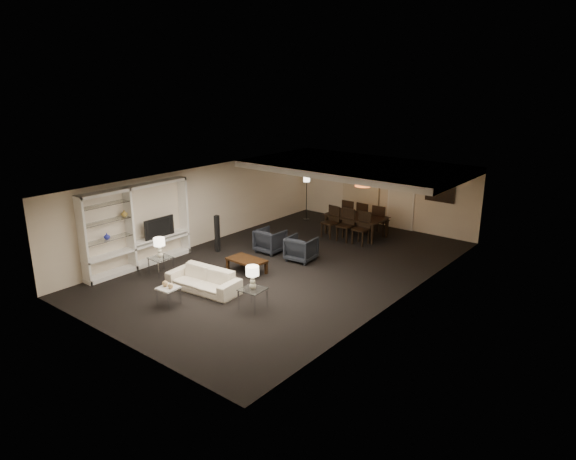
% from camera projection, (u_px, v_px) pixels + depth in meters
% --- Properties ---
extents(floor, '(11.00, 11.00, 0.00)m').
position_uv_depth(floor, '(288.00, 267.00, 14.63)').
color(floor, black).
rests_on(floor, ground).
extents(ceiling, '(7.00, 11.00, 0.02)m').
position_uv_depth(ceiling, '(288.00, 181.00, 13.91)').
color(ceiling, silver).
rests_on(ceiling, ground).
extents(wall_back, '(7.00, 0.02, 2.50)m').
position_uv_depth(wall_back, '(384.00, 191.00, 18.37)').
color(wall_back, beige).
rests_on(wall_back, ground).
extents(wall_front, '(7.00, 0.02, 2.50)m').
position_uv_depth(wall_front, '(115.00, 286.00, 10.16)').
color(wall_front, beige).
rests_on(wall_front, ground).
extents(wall_left, '(0.02, 11.00, 2.50)m').
position_uv_depth(wall_left, '(203.00, 206.00, 16.36)').
color(wall_left, beige).
rests_on(wall_left, ground).
extents(wall_right, '(0.02, 11.00, 2.50)m').
position_uv_depth(wall_right, '(403.00, 251.00, 12.17)').
color(wall_right, beige).
rests_on(wall_right, ground).
extents(ceiling_soffit, '(7.00, 4.00, 0.20)m').
position_uv_depth(ceiling_soffit, '(356.00, 167.00, 16.55)').
color(ceiling_soffit, silver).
rests_on(ceiling_soffit, ceiling).
extents(curtains, '(1.50, 0.12, 2.40)m').
position_uv_depth(curtains, '(361.00, 190.00, 18.87)').
color(curtains, beige).
rests_on(curtains, wall_back).
extents(door, '(0.90, 0.05, 2.10)m').
position_uv_depth(door, '(401.00, 200.00, 17.99)').
color(door, silver).
rests_on(door, wall_back).
extents(painting, '(0.95, 0.04, 0.65)m').
position_uv_depth(painting, '(440.00, 191.00, 17.00)').
color(painting, '#142D38').
rests_on(painting, wall_back).
extents(media_unit, '(0.38, 3.40, 2.35)m').
position_uv_depth(media_unit, '(138.00, 227.00, 14.33)').
color(media_unit, white).
rests_on(media_unit, wall_left).
extents(pendant_light, '(0.52, 0.52, 0.24)m').
position_uv_depth(pendant_light, '(363.00, 183.00, 16.51)').
color(pendant_light, '#D8591E').
rests_on(pendant_light, ceiling_soffit).
extents(sofa, '(2.02, 0.96, 0.57)m').
position_uv_depth(sofa, '(203.00, 280.00, 12.96)').
color(sofa, beige).
rests_on(sofa, floor).
extents(coffee_table, '(1.09, 0.66, 0.39)m').
position_uv_depth(coffee_table, '(247.00, 266.00, 14.18)').
color(coffee_table, black).
rests_on(coffee_table, floor).
extents(armchair_left, '(0.78, 0.80, 0.73)m').
position_uv_depth(armchair_left, '(270.00, 241.00, 15.76)').
color(armchair_left, black).
rests_on(armchair_left, floor).
extents(armchair_right, '(0.86, 0.88, 0.73)m').
position_uv_depth(armchair_right, '(301.00, 249.00, 15.04)').
color(armchair_right, black).
rests_on(armchair_right, floor).
extents(side_table_left, '(0.58, 0.58, 0.50)m').
position_uv_depth(side_table_left, '(161.00, 266.00, 13.99)').
color(side_table_left, white).
rests_on(side_table_left, floor).
extents(side_table_right, '(0.57, 0.57, 0.50)m').
position_uv_depth(side_table_right, '(253.00, 299.00, 11.96)').
color(side_table_right, white).
rests_on(side_table_right, floor).
extents(table_lamp_left, '(0.31, 0.31, 0.56)m').
position_uv_depth(table_lamp_left, '(160.00, 248.00, 13.84)').
color(table_lamp_left, beige).
rests_on(table_lamp_left, side_table_left).
extents(table_lamp_right, '(0.31, 0.31, 0.56)m').
position_uv_depth(table_lamp_right, '(253.00, 278.00, 11.80)').
color(table_lamp_right, beige).
rests_on(table_lamp_right, side_table_right).
extents(marble_table, '(0.48, 0.48, 0.45)m').
position_uv_depth(marble_table, '(169.00, 296.00, 12.16)').
color(marble_table, white).
rests_on(marble_table, floor).
extents(gold_gourd_a, '(0.14, 0.14, 0.14)m').
position_uv_depth(gold_gourd_a, '(165.00, 284.00, 12.13)').
color(gold_gourd_a, tan).
rests_on(gold_gourd_a, marble_table).
extents(gold_gourd_b, '(0.13, 0.13, 0.13)m').
position_uv_depth(gold_gourd_b, '(171.00, 286.00, 12.02)').
color(gold_gourd_b, tan).
rests_on(gold_gourd_b, marble_table).
extents(television, '(1.00, 0.13, 0.58)m').
position_uv_depth(television, '(157.00, 227.00, 14.83)').
color(television, black).
rests_on(television, media_unit).
extents(vase_blue, '(0.17, 0.17, 0.17)m').
position_uv_depth(vase_blue, '(107.00, 236.00, 13.61)').
color(vase_blue, '#282FAF').
rests_on(vase_blue, media_unit).
extents(vase_amber, '(0.17, 0.17, 0.18)m').
position_uv_depth(vase_amber, '(124.00, 213.00, 13.91)').
color(vase_amber, '#B3903B').
rests_on(vase_amber, media_unit).
extents(floor_speaker, '(0.15, 0.15, 1.15)m').
position_uv_depth(floor_speaker, '(217.00, 234.00, 15.75)').
color(floor_speaker, black).
rests_on(floor_speaker, floor).
extents(dining_table, '(2.03, 1.14, 0.71)m').
position_uv_depth(dining_table, '(355.00, 226.00, 17.33)').
color(dining_table, black).
rests_on(dining_table, floor).
extents(chair_nl, '(0.54, 0.54, 1.05)m').
position_uv_depth(chair_nl, '(330.00, 222.00, 17.16)').
color(chair_nl, black).
rests_on(chair_nl, floor).
extents(chair_nm, '(0.50, 0.50, 1.05)m').
position_uv_depth(chair_nm, '(345.00, 225.00, 16.80)').
color(chair_nm, black).
rests_on(chair_nm, floor).
extents(chair_nr, '(0.49, 0.49, 1.05)m').
position_uv_depth(chair_nr, '(361.00, 229.00, 16.44)').
color(chair_nr, black).
rests_on(chair_nr, floor).
extents(chair_fl, '(0.49, 0.49, 1.05)m').
position_uv_depth(chair_fl, '(351.00, 214.00, 18.13)').
color(chair_fl, black).
rests_on(chair_fl, floor).
extents(chair_fm, '(0.53, 0.53, 1.05)m').
position_uv_depth(chair_fm, '(365.00, 217.00, 17.77)').
color(chair_fm, black).
rests_on(chair_fm, floor).
extents(chair_fr, '(0.52, 0.52, 1.05)m').
position_uv_depth(chair_fr, '(381.00, 220.00, 17.41)').
color(chair_fr, black).
rests_on(chair_fr, floor).
extents(floor_lamp, '(0.29, 0.29, 1.68)m').
position_uv_depth(floor_lamp, '(306.00, 198.00, 19.17)').
color(floor_lamp, black).
rests_on(floor_lamp, floor).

